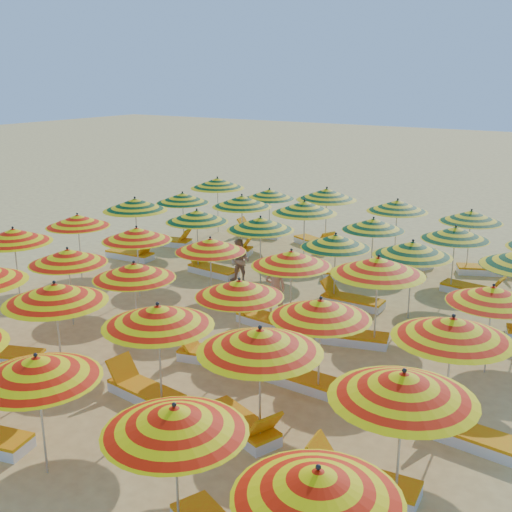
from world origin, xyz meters
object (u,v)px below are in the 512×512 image
object	(u,v)px
lounger_9	(215,355)
lounger_13	(350,337)
umbrella_21	(291,258)
umbrella_23	(493,295)
umbrella_40	(471,216)
lounger_23	(259,232)
umbrella_30	(183,198)
umbrella_18	(78,221)
umbrella_15	(239,288)
lounger_12	(267,320)
umbrella_14	(134,271)
umbrella_8	(55,293)
lounger_5	(3,355)
lounger_24	(315,242)
umbrella_27	(336,241)
umbrella_16	(320,309)
umbrella_28	(413,249)
umbrella_24	(135,204)
lounger_20	(353,274)
umbrella_34	(455,233)
lounger_14	(131,255)
lounger_10	(297,378)
lounger_11	(469,435)
umbrella_17	(453,328)
lounger_15	(212,270)
umbrella_31	(242,201)
lounger_18	(169,241)
umbrella_25	(197,216)
umbrella_5	(318,484)
lounger_6	(144,391)
lounger_19	(229,249)
lounger_26	(486,269)
beachgoer_b	(240,261)
lounger_8	(361,481)
umbrella_9	(158,316)
beachgoer_a	(275,288)
umbrella_37	(269,194)
umbrella_20	(210,245)
umbrella_33	(373,224)
umbrella_26	(260,224)
lounger_7	(242,425)
lounger_21	(473,290)
umbrella_10	(260,340)
umbrella_39	(397,206)
umbrella_38	(327,194)
umbrella_4	(175,420)

from	to	relation	value
lounger_9	lounger_13	size ratio (longest dim) A/B	1.00
umbrella_21	umbrella_23	bearing A→B (deg)	1.87
umbrella_40	lounger_23	xyz separation A→B (m)	(-8.14, 0.34, -1.69)
umbrella_30	umbrella_18	bearing A→B (deg)	-94.01
umbrella_15	lounger_12	xyz separation A→B (m)	(-0.69, 2.27, -1.64)
umbrella_14	umbrella_40	xyz separation A→B (m)	(5.05, 9.89, 0.04)
umbrella_8	lounger_5	bearing A→B (deg)	-178.83
lounger_24	umbrella_27	bearing A→B (deg)	-33.81
umbrella_16	umbrella_40	xyz separation A→B (m)	(0.23, 9.89, -0.01)
umbrella_28	umbrella_30	world-z (taller)	umbrella_28
umbrella_24	lounger_20	world-z (taller)	umbrella_24
umbrella_14	umbrella_34	size ratio (longest dim) A/B	0.99
lounger_14	lounger_10	bearing A→B (deg)	-32.55
lounger_5	lounger_11	world-z (taller)	same
umbrella_17	lounger_15	world-z (taller)	umbrella_17
lounger_10	umbrella_8	bearing A→B (deg)	33.54
umbrella_31	lounger_18	size ratio (longest dim) A/B	1.46
umbrella_25	lounger_14	distance (m)	3.37
umbrella_30	umbrella_40	xyz separation A→B (m)	(9.71, 2.38, 0.04)
umbrella_5	lounger_6	bearing A→B (deg)	151.27
umbrella_16	lounger_19	size ratio (longest dim) A/B	1.36
lounger_26	lounger_13	bearing A→B (deg)	-125.04
umbrella_14	beachgoer_b	size ratio (longest dim) A/B	1.52
lounger_8	lounger_18	bearing A→B (deg)	-44.57
umbrella_9	umbrella_23	distance (m)	6.91
lounger_5	lounger_24	world-z (taller)	same
umbrella_9	lounger_20	distance (m)	9.53
umbrella_21	beachgoer_a	xyz separation A→B (m)	(-0.86, 0.68, -1.12)
umbrella_15	lounger_10	world-z (taller)	umbrella_15
lounger_18	lounger_20	distance (m)	7.43
umbrella_34	umbrella_37	world-z (taller)	umbrella_34
umbrella_15	lounger_6	xyz separation A→B (m)	(-0.76, -2.25, -1.64)
umbrella_15	lounger_9	distance (m)	1.75
umbrella_20	lounger_5	distance (m)	5.79
lounger_8	lounger_23	size ratio (longest dim) A/B	0.99
umbrella_8	umbrella_33	distance (m)	10.18
umbrella_9	umbrella_37	bearing A→B (deg)	112.61
umbrella_40	lounger_19	xyz separation A→B (m)	(-7.69, -2.33, -1.69)
umbrella_25	lounger_20	bearing A→B (deg)	24.43
umbrella_9	lounger_20	world-z (taller)	umbrella_9
umbrella_26	umbrella_40	distance (m)	6.75
lounger_10	lounger_23	bearing A→B (deg)	-51.71
lounger_7	lounger_11	world-z (taller)	same
umbrella_27	lounger_6	bearing A→B (deg)	-96.20
lounger_21	umbrella_18	bearing A→B (deg)	-148.32
umbrella_10	umbrella_39	distance (m)	12.22
umbrella_5	umbrella_10	size ratio (longest dim) A/B	1.10
umbrella_38	lounger_7	world-z (taller)	umbrella_38
beachgoer_b	beachgoer_a	bearing A→B (deg)	-42.55
umbrella_4	umbrella_14	world-z (taller)	umbrella_4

